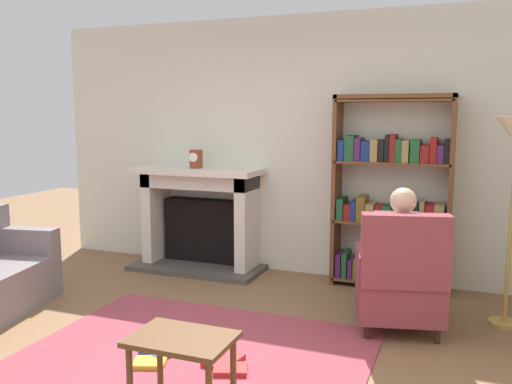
{
  "coord_description": "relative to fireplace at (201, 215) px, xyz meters",
  "views": [
    {
      "loc": [
        1.71,
        -2.94,
        1.69
      ],
      "look_at": [
        0.1,
        1.2,
        1.05
      ],
      "focal_mm": 37.96,
      "sensor_mm": 36.0,
      "label": 1
    }
  ],
  "objects": [
    {
      "name": "seated_reader",
      "position": [
        2.24,
        -0.96,
        0.03
      ],
      "size": [
        0.45,
        0.58,
        1.14
      ],
      "rotation": [
        0.0,
        0.0,
        3.39
      ],
      "color": "silver",
      "rests_on": "ground"
    },
    {
      "name": "scattered_books",
      "position": [
        1.04,
        -2.16,
        -0.56
      ],
      "size": [
        0.85,
        0.47,
        0.03
      ],
      "color": "red",
      "rests_on": "area_rug"
    },
    {
      "name": "armchair_reading",
      "position": [
        2.27,
        -1.07,
        -0.17
      ],
      "size": [
        0.78,
        0.76,
        0.97
      ],
      "rotation": [
        0.0,
        0.0,
        3.39
      ],
      "color": "#331E14",
      "rests_on": "ground"
    },
    {
      "name": "ground",
      "position": [
        0.98,
        -2.3,
        -0.59
      ],
      "size": [
        14.0,
        14.0,
        0.0
      ],
      "primitive_type": "plane",
      "color": "brown"
    },
    {
      "name": "fireplace",
      "position": [
        0.0,
        0.0,
        0.0
      ],
      "size": [
        1.44,
        0.64,
        1.12
      ],
      "color": "#4C4742",
      "rests_on": "ground"
    },
    {
      "name": "back_wall",
      "position": [
        0.98,
        0.25,
        0.76
      ],
      "size": [
        5.6,
        0.1,
        2.7
      ],
      "primitive_type": "cube",
      "color": "silver",
      "rests_on": "ground"
    },
    {
      "name": "mantel_clock",
      "position": [
        0.0,
        -0.1,
        0.63
      ],
      "size": [
        0.14,
        0.14,
        0.2
      ],
      "color": "brown",
      "rests_on": "fireplace"
    },
    {
      "name": "bookshelf",
      "position": [
        2.03,
        0.03,
        0.31
      ],
      "size": [
        1.12,
        0.32,
        1.88
      ],
      "color": "brown",
      "rests_on": "ground"
    },
    {
      "name": "side_table",
      "position": [
        1.3,
        -2.77,
        -0.18
      ],
      "size": [
        0.56,
        0.39,
        0.49
      ],
      "color": "brown",
      "rests_on": "ground"
    },
    {
      "name": "area_rug",
      "position": [
        0.98,
        -2.0,
        -0.58
      ],
      "size": [
        2.4,
        1.8,
        0.01
      ],
      "primitive_type": "cube",
      "color": "#983B49",
      "rests_on": "ground"
    }
  ]
}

